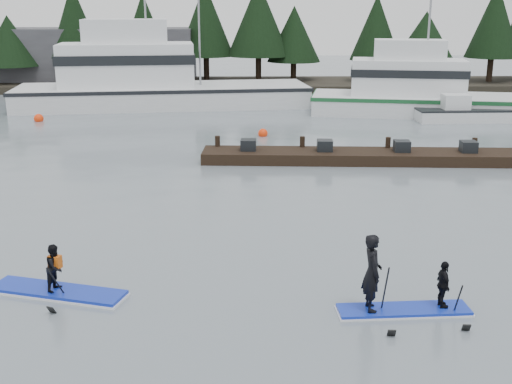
{
  "coord_description": "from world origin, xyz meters",
  "views": [
    {
      "loc": [
        -0.29,
        -13.92,
        6.91
      ],
      "look_at": [
        0.0,
        6.0,
        1.1
      ],
      "focal_mm": 45.0,
      "sensor_mm": 36.0,
      "label": 1
    }
  ],
  "objects_px": {
    "fishing_boat_large": "(155,94)",
    "paddleboard_solo": "(57,280)",
    "floating_dock": "(368,157)",
    "paddleboard_duo": "(395,284)",
    "fishing_boat_medium": "(429,104)"
  },
  "relations": [
    {
      "from": "fishing_boat_large",
      "to": "paddleboard_solo",
      "type": "xyz_separation_m",
      "value": [
        1.8,
        -30.89,
        -0.5
      ]
    },
    {
      "from": "fishing_boat_large",
      "to": "paddleboard_solo",
      "type": "distance_m",
      "value": 30.95
    },
    {
      "from": "paddleboard_solo",
      "to": "floating_dock",
      "type": "bearing_deg",
      "value": 69.63
    },
    {
      "from": "fishing_boat_large",
      "to": "floating_dock",
      "type": "relative_size",
      "value": 1.37
    },
    {
      "from": "floating_dock",
      "to": "paddleboard_solo",
      "type": "bearing_deg",
      "value": -123.52
    },
    {
      "from": "paddleboard_duo",
      "to": "fishing_boat_large",
      "type": "bearing_deg",
      "value": 104.1
    },
    {
      "from": "fishing_boat_large",
      "to": "paddleboard_solo",
      "type": "height_order",
      "value": "fishing_boat_large"
    },
    {
      "from": "fishing_boat_large",
      "to": "fishing_boat_medium",
      "type": "distance_m",
      "value": 18.86
    },
    {
      "from": "fishing_boat_large",
      "to": "floating_dock",
      "type": "height_order",
      "value": "fishing_boat_large"
    },
    {
      "from": "fishing_boat_large",
      "to": "paddleboard_duo",
      "type": "bearing_deg",
      "value": -79.79
    },
    {
      "from": "fishing_boat_large",
      "to": "paddleboard_solo",
      "type": "relative_size",
      "value": 5.84
    },
    {
      "from": "fishing_boat_medium",
      "to": "paddleboard_solo",
      "type": "distance_m",
      "value": 31.94
    },
    {
      "from": "fishing_boat_medium",
      "to": "paddleboard_solo",
      "type": "relative_size",
      "value": 4.65
    },
    {
      "from": "fishing_boat_large",
      "to": "paddleboard_duo",
      "type": "height_order",
      "value": "fishing_boat_large"
    },
    {
      "from": "fishing_boat_medium",
      "to": "paddleboard_duo",
      "type": "relative_size",
      "value": 5.31
    }
  ]
}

